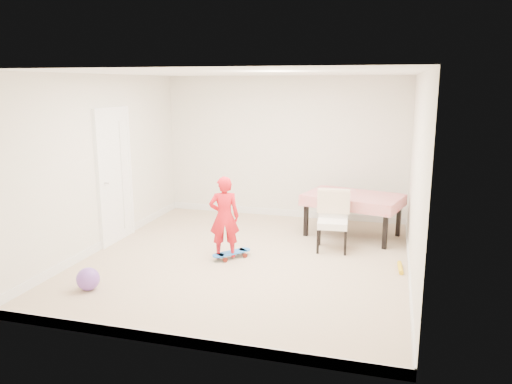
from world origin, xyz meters
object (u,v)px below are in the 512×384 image
(dining_table, at_px, (352,215))
(skateboard, at_px, (232,255))
(balloon, at_px, (88,279))
(child, at_px, (224,219))
(dining_chair, at_px, (333,221))

(dining_table, height_order, skateboard, dining_table)
(dining_table, distance_m, balloon, 4.24)
(skateboard, bearing_deg, child, 157.99)
(dining_chair, relative_size, skateboard, 1.47)
(child, xyz_separation_m, balloon, (-1.24, -1.49, -0.44))
(dining_chair, relative_size, balloon, 3.23)
(skateboard, distance_m, child, 0.55)
(child, height_order, balloon, child)
(dining_chair, height_order, child, child)
(skateboard, xyz_separation_m, balloon, (-1.33, -1.54, 0.09))
(balloon, bearing_deg, dining_table, 46.82)
(child, bearing_deg, dining_table, -155.55)
(dining_table, height_order, child, child)
(dining_table, xyz_separation_m, dining_chair, (-0.23, -0.81, 0.10))
(dining_table, bearing_deg, dining_chair, -90.69)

